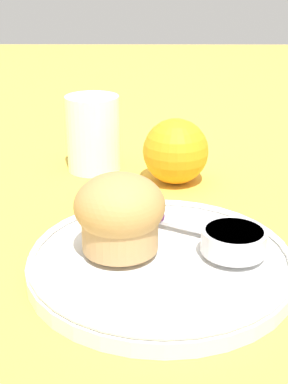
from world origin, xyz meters
TOP-DOWN VIEW (x-y plane):
  - ground_plane at (0.00, 0.00)m, footprint 3.00×3.00m
  - plate at (0.01, -0.01)m, footprint 0.24×0.24m
  - muffin at (-0.02, -0.01)m, footprint 0.08×0.08m
  - cream_ramekin at (0.08, -0.01)m, footprint 0.06×0.06m
  - berry_pair at (0.00, 0.05)m, footprint 0.03×0.01m
  - butter_knife at (0.01, 0.05)m, footprint 0.16×0.10m
  - orange_fruit at (0.04, 0.20)m, footprint 0.08×0.08m
  - juice_glass at (-0.07, 0.25)m, footprint 0.07×0.07m

SIDE VIEW (x-z plane):
  - ground_plane at x=0.00m, z-range 0.00..0.00m
  - plate at x=0.01m, z-range 0.00..0.02m
  - butter_knife at x=0.01m, z-range 0.02..0.02m
  - berry_pair at x=0.00m, z-range 0.02..0.03m
  - cream_ramekin at x=0.08m, z-range 0.02..0.04m
  - orange_fruit at x=0.04m, z-range 0.00..0.08m
  - juice_glass at x=-0.07m, z-range 0.00..0.10m
  - muffin at x=-0.02m, z-range 0.02..0.09m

